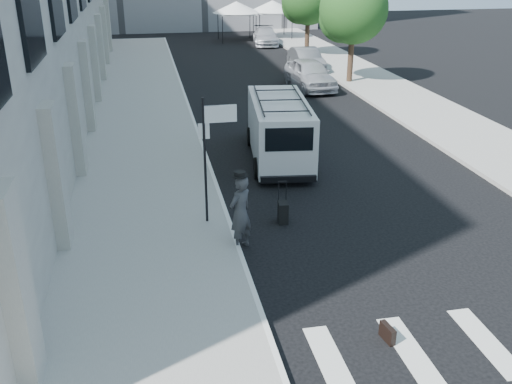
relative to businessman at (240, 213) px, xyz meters
name	(u,v)px	position (x,y,z in m)	size (l,w,h in m)	color
ground	(332,275)	(1.90, -1.76, -1.00)	(120.00, 120.00, 0.00)	black
sidewalk_left	(142,110)	(-2.35, 14.24, -0.92)	(4.50, 48.00, 0.15)	gray
sidewalk_right	(372,81)	(10.90, 18.24, -0.92)	(4.00, 56.00, 0.15)	gray
sign_pole	(213,134)	(-0.46, 1.44, 1.66)	(1.03, 0.07, 3.50)	black
tree_near	(351,12)	(9.40, 18.40, 2.98)	(3.80, 3.83, 6.03)	black
tent_left	(236,7)	(5.90, 36.24, 1.71)	(4.00, 4.00, 3.20)	black
tent_right	(273,6)	(9.10, 36.74, 1.71)	(4.00, 4.00, 3.20)	black
businessman	(240,213)	(0.00, 0.00, 0.00)	(0.73, 0.48, 2.00)	#353538
briefcase	(387,333)	(2.20, -4.33, -0.83)	(0.12, 0.44, 0.34)	black
suitcase	(283,212)	(1.43, 1.24, -0.68)	(0.31, 0.45, 1.18)	black
cargo_van	(279,129)	(2.54, 6.50, 0.15)	(2.57, 6.02, 2.21)	silver
parked_car_a	(310,74)	(6.90, 17.46, -0.19)	(1.91, 4.76, 1.62)	#AEAFB6
parked_car_b	(306,60)	(8.10, 22.42, -0.29)	(1.50, 4.30, 1.42)	#53565A
parked_car_c	(266,36)	(7.83, 33.54, -0.32)	(1.89, 4.65, 1.35)	#B1B3BA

